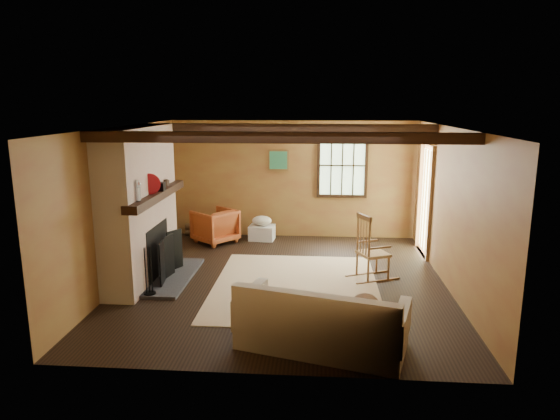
# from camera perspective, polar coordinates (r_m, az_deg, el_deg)

# --- Properties ---
(ground) EXTENTS (5.50, 5.50, 0.00)m
(ground) POSITION_cam_1_polar(r_m,az_deg,el_deg) (7.93, 0.40, -8.15)
(ground) COLOR black
(ground) RESTS_ON ground
(room_envelope) EXTENTS (5.02, 5.52, 2.44)m
(room_envelope) POSITION_cam_1_polar(r_m,az_deg,el_deg) (7.76, 2.18, 3.87)
(room_envelope) COLOR olive
(room_envelope) RESTS_ON ground
(fireplace) EXTENTS (1.02, 2.30, 2.40)m
(fireplace) POSITION_cam_1_polar(r_m,az_deg,el_deg) (8.08, -15.55, -0.06)
(fireplace) COLOR #98523A
(fireplace) RESTS_ON ground
(rug) EXTENTS (2.50, 3.00, 0.01)m
(rug) POSITION_cam_1_polar(r_m,az_deg,el_deg) (7.73, 1.79, -8.68)
(rug) COLOR #D4B88D
(rug) RESTS_ON ground
(rocking_chair) EXTENTS (0.87, 0.68, 1.06)m
(rocking_chair) POSITION_cam_1_polar(r_m,az_deg,el_deg) (8.04, 10.35, -4.68)
(rocking_chair) COLOR tan
(rocking_chair) RESTS_ON ground
(sofa) EXTENTS (2.06, 1.32, 0.77)m
(sofa) POSITION_cam_1_polar(r_m,az_deg,el_deg) (5.83, 4.73, -13.07)
(sofa) COLOR silver
(sofa) RESTS_ON ground
(firewood_pile) EXTENTS (0.72, 0.13, 0.26)m
(firewood_pile) POSITION_cam_1_polar(r_m,az_deg,el_deg) (10.63, -8.86, -2.24)
(firewood_pile) COLOR brown
(firewood_pile) RESTS_ON ground
(laundry_basket) EXTENTS (0.53, 0.42, 0.30)m
(laundry_basket) POSITION_cam_1_polar(r_m,az_deg,el_deg) (10.21, -2.08, -2.60)
(laundry_basket) COLOR white
(laundry_basket) RESTS_ON ground
(basket_pillow) EXTENTS (0.49, 0.44, 0.20)m
(basket_pillow) POSITION_cam_1_polar(r_m,az_deg,el_deg) (10.14, -2.09, -1.23)
(basket_pillow) COLOR silver
(basket_pillow) RESTS_ON laundry_basket
(armchair) EXTENTS (1.04, 1.04, 0.68)m
(armchair) POSITION_cam_1_polar(r_m,az_deg,el_deg) (10.05, -7.43, -1.81)
(armchair) COLOR #BF6026
(armchair) RESTS_ON ground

